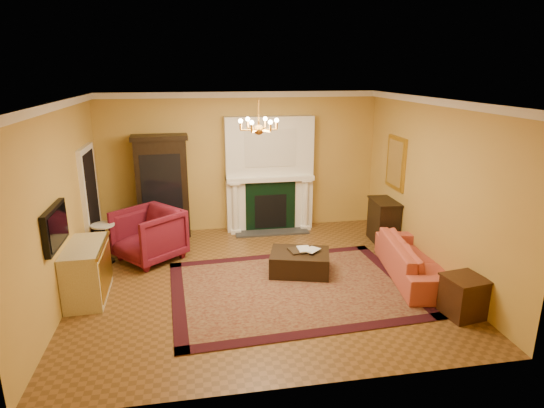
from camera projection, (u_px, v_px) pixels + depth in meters
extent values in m
cube|color=brown|center=(260.00, 281.00, 7.73)|extent=(6.00, 5.50, 0.02)
cube|color=silver|center=(259.00, 99.00, 6.87)|extent=(6.00, 5.50, 0.02)
cube|color=gold|center=(241.00, 162.00, 9.90)|extent=(6.00, 0.02, 3.00)
cube|color=gold|center=(298.00, 265.00, 4.69)|extent=(6.00, 0.02, 3.00)
cube|color=gold|center=(61.00, 205.00, 6.80)|extent=(0.02, 5.50, 3.00)
cube|color=gold|center=(433.00, 187.00, 7.79)|extent=(0.02, 5.50, 3.00)
cube|color=white|center=(269.00, 174.00, 9.91)|extent=(1.90, 0.32, 2.50)
cube|color=silver|center=(271.00, 148.00, 9.58)|extent=(1.10, 0.01, 0.80)
cube|color=black|center=(271.00, 207.00, 9.95)|extent=(1.10, 0.02, 1.10)
cube|color=black|center=(271.00, 211.00, 9.98)|extent=(0.70, 0.02, 0.75)
cube|color=#333333|center=(272.00, 231.00, 9.99)|extent=(1.60, 0.50, 0.04)
cube|color=white|center=(270.00, 178.00, 9.88)|extent=(1.90, 0.44, 0.10)
cylinder|color=white|center=(235.00, 207.00, 9.80)|extent=(0.14, 0.14, 1.18)
cylinder|color=white|center=(305.00, 204.00, 10.06)|extent=(0.14, 0.14, 1.18)
cube|color=white|center=(240.00, 95.00, 9.45)|extent=(6.00, 0.08, 0.12)
cube|color=white|center=(51.00, 107.00, 6.40)|extent=(0.08, 5.50, 0.12)
cube|color=white|center=(439.00, 102.00, 7.38)|extent=(0.08, 5.50, 0.12)
cube|color=white|center=(91.00, 202.00, 8.54)|extent=(0.08, 1.05, 2.10)
cube|color=black|center=(93.00, 203.00, 8.55)|extent=(0.02, 0.85, 1.95)
cube|color=black|center=(55.00, 227.00, 6.28)|extent=(0.08, 0.95, 0.58)
cube|color=black|center=(59.00, 227.00, 6.29)|extent=(0.01, 0.85, 0.48)
cube|color=gold|center=(396.00, 163.00, 9.07)|extent=(0.05, 0.76, 1.05)
cube|color=white|center=(395.00, 163.00, 9.06)|extent=(0.01, 0.62, 0.90)
cylinder|color=gold|center=(259.00, 113.00, 6.93)|extent=(0.03, 0.03, 0.40)
sphere|color=gold|center=(259.00, 130.00, 7.00)|extent=(0.16, 0.16, 0.16)
sphere|color=#FFE5B2|center=(277.00, 120.00, 7.00)|extent=(0.07, 0.07, 0.07)
sphere|color=#FFE5B2|center=(265.00, 119.00, 7.21)|extent=(0.07, 0.07, 0.07)
sphere|color=#FFE5B2|center=(248.00, 119.00, 7.16)|extent=(0.07, 0.07, 0.07)
sphere|color=#FFE5B2|center=(241.00, 121.00, 6.91)|extent=(0.07, 0.07, 0.07)
sphere|color=#FFE5B2|center=(252.00, 123.00, 6.71)|extent=(0.07, 0.07, 0.07)
sphere|color=#FFE5B2|center=(270.00, 122.00, 6.75)|extent=(0.07, 0.07, 0.07)
cube|color=#3F0D0D|center=(292.00, 288.00, 7.43)|extent=(4.02, 3.11, 0.02)
cube|color=black|center=(163.00, 189.00, 9.50)|extent=(1.06, 0.53, 2.08)
imported|color=maroon|center=(149.00, 233.00, 8.43)|extent=(1.42, 1.42, 1.07)
cylinder|color=black|center=(107.00, 261.00, 8.44)|extent=(0.29, 0.29, 0.04)
cylinder|color=black|center=(105.00, 243.00, 8.34)|extent=(0.06, 0.06, 0.67)
cylinder|color=white|center=(103.00, 225.00, 8.24)|extent=(0.42, 0.42, 0.03)
cube|color=beige|center=(87.00, 271.00, 7.05)|extent=(0.58, 1.18, 0.87)
imported|color=#B8443A|center=(416.00, 254.00, 7.73)|extent=(0.95, 2.24, 0.85)
cube|color=#331D0E|center=(463.00, 298.00, 6.54)|extent=(0.56, 0.56, 0.58)
cube|color=black|center=(383.00, 222.00, 9.36)|extent=(0.48, 0.79, 0.85)
cube|color=black|center=(300.00, 262.00, 7.94)|extent=(1.17, 0.98, 0.38)
cube|color=black|center=(301.00, 250.00, 7.95)|extent=(0.45, 0.38, 0.03)
imported|color=gray|center=(298.00, 242.00, 7.86)|extent=(0.22, 0.03, 0.29)
imported|color=gray|center=(307.00, 242.00, 7.91)|extent=(0.15, 0.17, 0.28)
cylinder|color=gray|center=(234.00, 175.00, 9.72)|extent=(0.11, 0.11, 0.09)
cone|color=#0F380F|center=(234.00, 165.00, 9.66)|extent=(0.16, 0.16, 0.35)
cylinder|color=gray|center=(296.00, 172.00, 9.95)|extent=(0.12, 0.12, 0.10)
cone|color=#0F380F|center=(296.00, 162.00, 9.88)|extent=(0.17, 0.17, 0.36)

